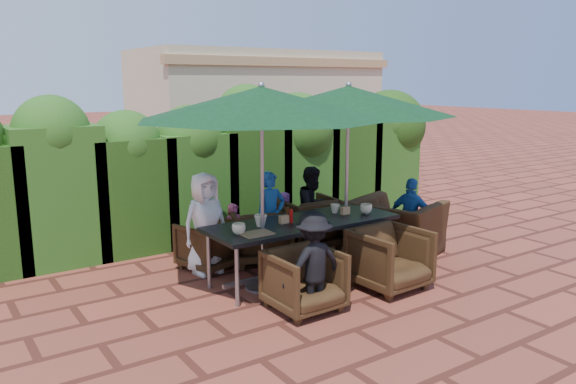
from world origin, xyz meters
TOP-DOWN VIEW (x-y plane):
  - ground at (0.00, 0.00)m, footprint 80.00×80.00m
  - dining_table at (-0.10, -0.13)m, footprint 2.49×0.90m
  - umbrella_left at (-0.71, -0.15)m, footprint 2.92×2.92m
  - umbrella_right at (0.62, -0.09)m, footprint 2.73×2.73m
  - chair_far_left at (-0.92, 0.88)m, footprint 0.84×0.81m
  - chair_far_mid at (-0.20, 0.75)m, footprint 1.02×0.99m
  - chair_far_right at (0.74, 0.90)m, footprint 0.90×0.86m
  - chair_near_left at (-0.69, -0.97)m, footprint 0.73×0.69m
  - chair_near_right at (0.56, -1.01)m, footprint 0.83×0.78m
  - chair_end_right at (1.64, -0.02)m, footprint 1.09×1.36m
  - adult_far_left at (-1.03, 0.74)m, footprint 0.70×0.46m
  - adult_far_mid at (-0.02, 0.76)m, footprint 0.45×0.36m
  - adult_far_right at (0.75, 0.81)m, footprint 0.67×0.51m
  - adult_near_left at (-0.67, -1.10)m, footprint 0.72×0.33m
  - adult_end_right at (1.72, -0.22)m, footprint 0.56×0.73m
  - child_left at (-0.49, 0.96)m, footprint 0.30×0.24m
  - child_right at (0.38, 0.97)m, footprint 0.38×0.34m
  - pedestrian_a at (1.32, 4.18)m, footprint 1.52×0.76m
  - pedestrian_b at (2.37, 4.53)m, footprint 0.96×0.76m
  - pedestrian_c at (3.15, 4.38)m, footprint 1.13×1.05m
  - cup_a at (-1.08, -0.22)m, footprint 0.16×0.16m
  - cup_b at (-0.69, -0.07)m, footprint 0.16×0.16m
  - cup_c at (-0.07, -0.35)m, footprint 0.15×0.15m
  - cup_d at (0.49, -0.02)m, footprint 0.13×0.13m
  - cup_e at (0.81, -0.28)m, footprint 0.16×0.16m
  - ketchup_bottle at (-0.28, -0.13)m, footprint 0.04×0.04m
  - sauce_bottle at (-0.26, -0.01)m, footprint 0.04×0.04m
  - serving_tray at (-0.91, -0.35)m, footprint 0.35×0.25m
  - number_block_left at (-0.37, -0.10)m, footprint 0.12×0.06m
  - number_block_right at (0.55, -0.16)m, footprint 0.12×0.06m
  - hedge_wall at (-0.10, 2.32)m, footprint 9.10×1.60m
  - building at (3.50, 6.99)m, footprint 6.20×3.08m

SIDE VIEW (x-z plane):
  - ground at x=0.00m, z-range 0.00..0.00m
  - chair_far_left at x=-0.92m, z-range 0.00..0.71m
  - chair_near_left at x=-0.69m, z-range 0.00..0.74m
  - chair_near_right at x=0.56m, z-range 0.00..0.81m
  - child_left at x=-0.49m, z-range 0.00..0.82m
  - chair_far_mid at x=-0.20m, z-range 0.00..0.82m
  - chair_far_right at x=0.74m, z-range 0.00..0.85m
  - child_right at x=0.38m, z-range 0.00..0.87m
  - chair_end_right at x=1.64m, z-range 0.00..1.04m
  - adult_end_right at x=1.72m, z-range 0.00..1.12m
  - adult_near_left at x=-0.67m, z-range 0.00..1.12m
  - adult_far_mid at x=-0.02m, z-range 0.00..1.24m
  - adult_far_right at x=0.75m, z-range 0.00..1.24m
  - adult_far_left at x=-1.03m, z-range 0.00..1.33m
  - dining_table at x=-0.10m, z-range 0.30..1.05m
  - serving_tray at x=-0.91m, z-range 0.75..0.77m
  - pedestrian_a at x=1.32m, z-range 0.00..1.55m
  - number_block_left at x=-0.37m, z-range 0.75..0.85m
  - number_block_right at x=0.55m, z-range 0.75..0.85m
  - cup_c at x=-0.07m, z-range 0.75..0.87m
  - cup_d at x=0.49m, z-range 0.75..0.87m
  - cup_a at x=-1.08m, z-range 0.75..0.88m
  - cup_e at x=0.81m, z-range 0.75..0.88m
  - cup_b at x=-0.69m, z-range 0.75..0.90m
  - pedestrian_c at x=3.15m, z-range 0.00..1.66m
  - ketchup_bottle at x=-0.28m, z-range 0.75..0.92m
  - sauce_bottle at x=-0.26m, z-range 0.75..0.92m
  - pedestrian_b at x=2.37m, z-range 0.00..1.73m
  - hedge_wall at x=-0.10m, z-range 0.07..2.49m
  - building at x=3.50m, z-range 0.01..3.21m
  - umbrella_right at x=0.62m, z-range 0.98..3.44m
  - umbrella_left at x=-0.71m, z-range 0.98..3.44m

